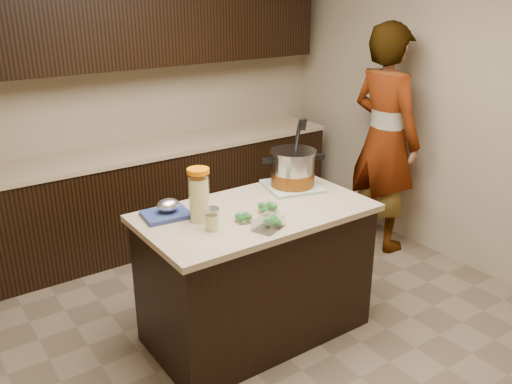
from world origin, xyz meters
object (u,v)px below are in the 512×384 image
island (256,273)px  stock_pot (293,170)px  lemonade_pitcher (199,197)px  person (385,139)px

island → stock_pot: bearing=22.7°
lemonade_pitcher → person: (2.07, 0.44, -0.07)m
lemonade_pitcher → person: person is taller
island → lemonade_pitcher: bearing=170.6°
island → stock_pot: (0.44, 0.18, 0.57)m
stock_pot → person: (1.26, 0.32, -0.05)m
person → stock_pot: bearing=105.3°
island → person: 1.85m
island → person: size_ratio=0.75×
island → person: (1.70, 0.50, 0.53)m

